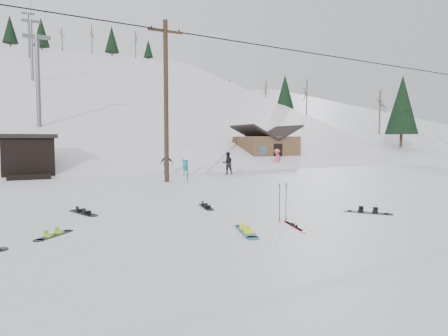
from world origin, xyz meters
name	(u,v)px	position (x,y,z in m)	size (l,w,h in m)	color
ground	(276,242)	(0.00, 0.00, 0.00)	(200.00, 200.00, 0.00)	white
ski_slope	(67,237)	(0.00, 55.00, -12.00)	(60.00, 75.00, 45.00)	white
ridge_right	(296,215)	(38.00, 50.00, -11.00)	(34.00, 85.00, 36.00)	white
treeline_right	(317,155)	(36.00, 42.00, 0.00)	(20.00, 60.00, 10.00)	black
treeline_crest	(52,151)	(0.00, 86.00, 0.00)	(50.00, 6.00, 10.00)	black
utility_pole	(166,99)	(2.00, 14.00, 4.68)	(2.00, 0.26, 9.00)	#3A2819
trail_sign	(188,159)	(3.10, 13.58, 1.27)	(0.50, 0.09, 1.85)	#595B60
lift_hut	(28,156)	(-5.00, 20.94, 1.36)	(3.40, 4.10, 2.75)	black
lift_tower_near	(38,75)	(-4.00, 30.00, 7.86)	(2.20, 0.36, 8.00)	#595B60
lift_tower_mid	(32,47)	(-4.00, 50.00, 14.36)	(2.20, 0.36, 8.00)	#595B60
lift_tower_far	(29,32)	(-4.00, 70.00, 20.86)	(2.20, 0.36, 8.00)	#595B60
cabin	(266,150)	(15.00, 24.00, 1.48)	(5.39, 4.40, 3.77)	brown
hero_snowboard	(246,231)	(-0.13, 1.16, 0.03)	(0.71, 1.63, 0.12)	#166190
hero_skis	(294,226)	(1.36, 1.16, 0.02)	(0.49, 1.48, 0.08)	red
ski_poles	(283,202)	(1.50, 1.89, 0.57)	(0.31, 0.08, 1.12)	black
board_scatter_b	(83,213)	(-3.54, 5.81, 0.03)	(0.74, 1.55, 0.11)	black
board_scatter_c	(54,235)	(-4.59, 2.96, 0.02)	(0.98, 1.00, 0.09)	black
board_scatter_d	(368,212)	(4.76, 1.76, 0.03)	(1.01, 1.29, 0.11)	black
board_scatter_f	(206,207)	(0.49, 5.12, 0.03)	(0.51, 1.47, 0.10)	black
skier_teal	(185,163)	(4.56, 17.79, 0.78)	(0.57, 0.37, 1.56)	#0D8481
skier_dark	(228,163)	(7.35, 16.89, 0.77)	(0.75, 0.59, 1.55)	black
skier_pink	(277,158)	(14.02, 20.69, 0.81)	(1.05, 0.61, 1.63)	#E4507C
skier_navy	(167,164)	(3.40, 18.23, 0.76)	(0.90, 0.37, 1.53)	#19213F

